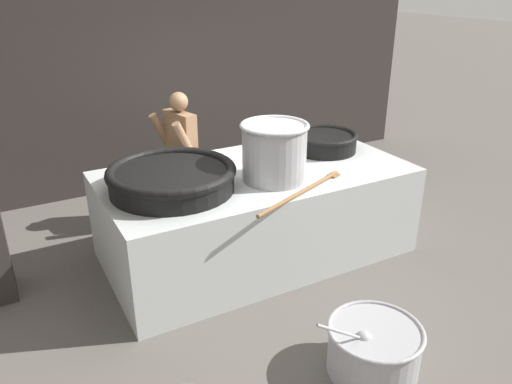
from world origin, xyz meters
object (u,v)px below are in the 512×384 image
(giant_wok_near, at_px, (172,177))
(prep_bowl_vegetables, at_px, (374,347))
(cook, at_px, (181,153))
(giant_wok_far, at_px, (324,141))
(stock_pot, at_px, (274,151))

(giant_wok_near, xyz_separation_m, prep_bowl_vegetables, (0.89, -2.04, -0.91))
(cook, bearing_deg, giant_wok_far, 131.57)
(giant_wok_far, xyz_separation_m, cook, (-1.45, 1.00, -0.22))
(stock_pot, relative_size, prep_bowl_vegetables, 0.70)
(cook, height_order, prep_bowl_vegetables, cook)
(giant_wok_far, bearing_deg, cook, 145.26)
(cook, bearing_deg, stock_pot, 92.90)
(giant_wok_near, bearing_deg, giant_wok_far, 7.65)
(stock_pot, relative_size, cook, 0.42)
(giant_wok_near, height_order, prep_bowl_vegetables, giant_wok_near)
(giant_wok_far, relative_size, prep_bowl_vegetables, 0.80)
(giant_wok_near, distance_m, prep_bowl_vegetables, 2.40)
(giant_wok_far, bearing_deg, prep_bowl_vegetables, -116.01)
(stock_pot, xyz_separation_m, prep_bowl_vegetables, (-0.13, -1.80, -1.09))
(giant_wok_near, height_order, giant_wok_far, giant_wok_near)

